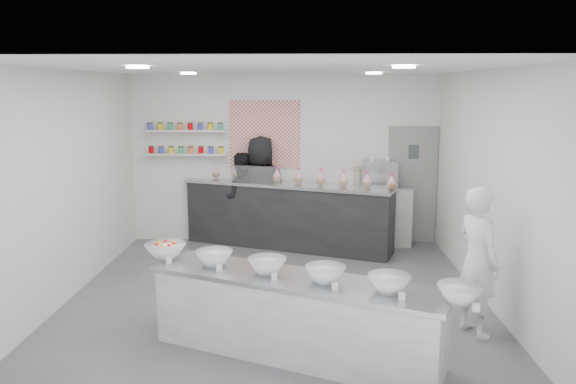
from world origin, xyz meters
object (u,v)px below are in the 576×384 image
at_px(espresso_machine, 380,174).
at_px(woman_prep, 477,261).
at_px(staff_right, 261,190).
at_px(staff_left, 241,198).
at_px(prep_counter, 295,317).
at_px(back_bar, 288,215).
at_px(espresso_ledge, 371,215).

height_order(espresso_machine, woman_prep, woman_prep).
xyz_separation_m(espresso_machine, staff_right, (-2.10, 0.02, -0.30)).
relative_size(staff_left, staff_right, 0.85).
distance_m(prep_counter, espresso_machine, 4.61).
xyz_separation_m(prep_counter, staff_left, (-1.06, 4.32, 0.39)).
distance_m(back_bar, woman_prep, 4.14).
height_order(prep_counter, staff_right, staff_right).
bearing_deg(prep_counter, staff_right, 122.03).
distance_m(back_bar, espresso_ledge, 1.49).
xyz_separation_m(back_bar, espresso_ledge, (1.48, 0.23, -0.05)).
bearing_deg(back_bar, woman_prep, -37.49).
height_order(espresso_ledge, staff_left, staff_left).
relative_size(prep_counter, woman_prep, 1.83).
xyz_separation_m(espresso_ledge, staff_right, (-1.96, 0.02, 0.44)).
height_order(prep_counter, espresso_machine, espresso_machine).
bearing_deg(prep_counter, staff_left, 126.71).
distance_m(prep_counter, woman_prep, 2.16).
height_order(back_bar, espresso_machine, espresso_machine).
bearing_deg(woman_prep, espresso_machine, -14.00).
relative_size(woman_prep, staff_right, 0.88).
distance_m(espresso_machine, staff_right, 2.12).
bearing_deg(prep_counter, back_bar, 115.88).
relative_size(espresso_ledge, staff_right, 0.73).
xyz_separation_m(espresso_machine, woman_prep, (0.62, -3.71, -0.42)).
relative_size(prep_counter, back_bar, 0.85).
xyz_separation_m(espresso_ledge, staff_left, (-2.33, 0.02, 0.29)).
relative_size(woman_prep, staff_left, 1.04).
bearing_deg(staff_right, staff_left, 1.48).
distance_m(staff_left, staff_right, 0.40).
height_order(prep_counter, back_bar, back_bar).
bearing_deg(espresso_machine, woman_prep, -80.49).
distance_m(back_bar, staff_right, 0.67).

